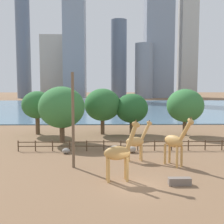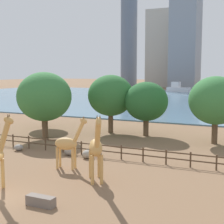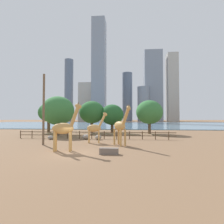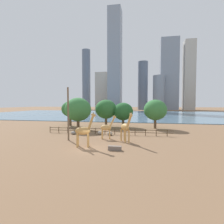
{
  "view_description": "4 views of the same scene",
  "coord_description": "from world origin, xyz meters",
  "views": [
    {
      "loc": [
        -2.33,
        -21.52,
        7.99
      ],
      "look_at": [
        -1.31,
        29.14,
        3.09
      ],
      "focal_mm": 45.0,
      "sensor_mm": 36.0,
      "label": 1
    },
    {
      "loc": [
        15.53,
        -15.67,
        7.93
      ],
      "look_at": [
        -2.37,
        22.72,
        2.81
      ],
      "focal_mm": 55.0,
      "sensor_mm": 36.0,
      "label": 2
    },
    {
      "loc": [
        5.28,
        -16.55,
        3.48
      ],
      "look_at": [
        1.29,
        28.94,
        5.02
      ],
      "focal_mm": 28.0,
      "sensor_mm": 36.0,
      "label": 3
    },
    {
      "loc": [
        7.51,
        -23.04,
        6.43
      ],
      "look_at": [
        -1.33,
        23.91,
        4.04
      ],
      "focal_mm": 28.0,
      "sensor_mm": 36.0,
      "label": 4
    }
  ],
  "objects": [
    {
      "name": "boat_ferry",
      "position": [
        -15.63,
        108.26,
        1.44
      ],
      "size": [
        8.57,
        3.89,
        3.65
      ],
      "rotation": [
        0.0,
        0.0,
        6.17
      ],
      "color": "silver",
      "rests_on": "harbor_water"
    },
    {
      "name": "tree_right_tall",
      "position": [
        1.78,
        23.68,
        4.2
      ],
      "size": [
        5.29,
        5.29,
        6.6
      ],
      "color": "brown",
      "rests_on": "ground"
    },
    {
      "name": "boulder_near_fence",
      "position": [
        0.65,
        11.04,
        0.39
      ],
      "size": [
        1.04,
        1.03,
        0.77
      ],
      "primitive_type": "ellipsoid",
      "color": "gray",
      "rests_on": "ground"
    },
    {
      "name": "skyline_tower_short",
      "position": [
        -51.54,
        148.45,
        30.3
      ],
      "size": [
        8.34,
        8.34,
        60.59
      ],
      "primitive_type": "cylinder",
      "color": "slate",
      "rests_on": "ground"
    },
    {
      "name": "giraffe_young",
      "position": [
        4.42,
        5.47,
        2.45
      ],
      "size": [
        2.55,
        3.43,
        5.1
      ],
      "rotation": [
        0.0,
        0.0,
        5.29
      ],
      "color": "tan",
      "rests_on": "ground"
    },
    {
      "name": "tree_right_small",
      "position": [
        -13.49,
        23.79,
        4.76
      ],
      "size": [
        4.91,
        4.91,
        7.01
      ],
      "color": "brown",
      "rests_on": "ground"
    },
    {
      "name": "boulder_by_pole",
      "position": [
        -7.05,
        10.72,
        0.32
      ],
      "size": [
        0.93,
        0.85,
        0.64
      ],
      "primitive_type": "ellipsoid",
      "color": "gray",
      "rests_on": "ground"
    },
    {
      "name": "ground_plane",
      "position": [
        0.0,
        80.0,
        0.0
      ],
      "size": [
        400.0,
        400.0,
        0.0
      ],
      "primitive_type": "plane",
      "color": "brown"
    },
    {
      "name": "skyline_block_left",
      "position": [
        -33.83,
        147.95,
        18.38
      ],
      "size": [
        13.44,
        11.9,
        36.75
      ],
      "primitive_type": "cube",
      "color": "#ADA89E",
      "rests_on": "ground"
    },
    {
      "name": "boulder_small",
      "position": [
        -1.37,
        11.31,
        0.4
      ],
      "size": [
        1.19,
        1.06,
        0.79
      ],
      "primitive_type": "ellipsoid",
      "color": "gray",
      "rests_on": "ground"
    },
    {
      "name": "giraffe_tall",
      "position": [
        0.82,
        7.43,
        2.06
      ],
      "size": [
        2.94,
        1.04,
        4.38
      ],
      "rotation": [
        0.0,
        0.0,
        0.14
      ],
      "color": "tan",
      "rests_on": "ground"
    },
    {
      "name": "tree_left_small",
      "position": [
        -2.96,
        23.58,
        4.79
      ],
      "size": [
        5.79,
        5.79,
        7.42
      ],
      "color": "brown",
      "rests_on": "ground"
    },
    {
      "name": "tree_left_large",
      "position": [
        -8.5,
        17.15,
        4.9
      ],
      "size": [
        6.37,
        6.37,
        7.79
      ],
      "color": "brown",
      "rests_on": "ground"
    },
    {
      "name": "harbor_water",
      "position": [
        0.0,
        77.0,
        0.1
      ],
      "size": [
        180.0,
        86.0,
        0.2
      ],
      "primitive_type": "cube",
      "color": "slate",
      "rests_on": "ground"
    },
    {
      "name": "tree_center_broad",
      "position": [
        10.13,
        22.38,
        4.73
      ],
      "size": [
        5.8,
        5.8,
        7.36
      ],
      "color": "brown",
      "rests_on": "ground"
    },
    {
      "name": "feeding_trough",
      "position": [
        3.52,
        0.15,
        0.3
      ],
      "size": [
        1.8,
        0.6,
        0.6
      ],
      "primitive_type": "cube",
      "color": "#72665B",
      "rests_on": "ground"
    },
    {
      "name": "enclosure_fence",
      "position": [
        -0.26,
        12.0,
        0.76
      ],
      "size": [
        26.12,
        0.14,
        1.3
      ],
      "color": "#4C3826",
      "rests_on": "ground"
    }
  ]
}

